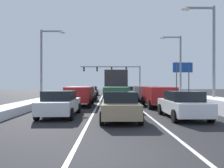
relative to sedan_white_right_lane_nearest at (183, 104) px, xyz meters
The scene contains 25 objects.
ground_plane 12.61m from the sedan_white_right_lane_nearest, 105.83° to the left, with size 123.05×123.05×0.00m, color black.
lane_stripe_between_right_lane_and_center_lane 16.95m from the sedan_white_right_lane_nearest, 95.87° to the left, with size 0.14×52.06×0.01m, color silver.
lane_stripe_between_center_lane_and_left_lane 17.63m from the sedan_white_right_lane_nearest, 106.95° to the left, with size 0.14×52.06×0.01m, color silver.
snow_bank_right_shoulder 17.22m from the sedan_white_right_lane_nearest, 78.04° to the left, with size 2.02×52.06×0.90m, color white.
snow_bank_left_shoulder 19.82m from the sedan_white_right_lane_nearest, 121.77° to the left, with size 1.72×52.06×0.51m, color white.
sedan_white_right_lane_nearest is the anchor object (origin of this frame).
suv_red_right_lane_second 6.03m from the sedan_white_right_lane_nearest, 90.88° to the left, with size 2.16×4.90×1.67m.
suv_gray_right_lane_third 13.11m from the sedan_white_right_lane_nearest, 90.19° to the left, with size 2.16×4.90×1.67m.
sedan_black_right_lane_fourth 19.27m from the sedan_white_right_lane_nearest, 89.44° to the left, with size 2.00×4.50×1.51m.
sedan_charcoal_right_lane_fifth 26.13m from the sedan_white_right_lane_nearest, 90.24° to the left, with size 2.00×4.50×1.51m.
sedan_tan_center_lane_nearest 3.60m from the sedan_white_right_lane_nearest, behind, with size 2.00×4.50×1.51m.
suv_green_center_lane_second 6.95m from the sedan_white_right_lane_nearest, 120.95° to the left, with size 2.16×4.90×1.67m.
box_truck_center_lane_third 14.10m from the sedan_white_right_lane_nearest, 103.95° to the left, with size 2.53×7.20×3.36m.
sedan_navy_center_lane_fourth 22.18m from the sedan_white_right_lane_nearest, 98.43° to the left, with size 2.00×4.50×1.51m.
sedan_silver_center_lane_fifth 28.95m from the sedan_white_right_lane_nearest, 96.71° to the left, with size 2.00×4.50×1.51m.
sedan_white_left_lane_nearest 7.04m from the sedan_white_right_lane_nearest, behind, with size 2.00×4.50×1.51m.
suv_red_left_lane_second 9.72m from the sedan_white_right_lane_nearest, 132.94° to the left, with size 2.16×4.90×1.67m.
sedan_gray_left_lane_third 15.37m from the sedan_white_right_lane_nearest, 115.41° to the left, with size 2.00×4.50×1.51m.
sedan_black_left_lane_fourth 21.42m from the sedan_white_right_lane_nearest, 109.21° to the left, with size 2.00×4.50×1.51m.
sedan_charcoal_left_lane_fifth 27.62m from the sedan_white_right_lane_nearest, 104.61° to the left, with size 2.00×4.50×1.51m.
traffic_light_gantry 40.76m from the sedan_white_right_lane_nearest, 93.00° to the left, with size 14.00×0.47×6.20m.
street_lamp_right_near 7.42m from the sedan_white_right_lane_nearest, 53.53° to the left, with size 2.66×0.36×7.99m.
street_lamp_right_mid 15.53m from the sedan_white_right_lane_nearest, 74.27° to the left, with size 2.66×0.36×7.66m.
street_lamp_left_mid 16.09m from the sedan_white_right_lane_nearest, 133.69° to the left, with size 2.66×0.36×7.59m.
roadside_sign_right 25.51m from the sedan_white_right_lane_nearest, 71.95° to the left, with size 3.20×0.16×5.50m.
Camera 1 is at (-0.70, -5.82, 1.90)m, focal length 36.60 mm.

